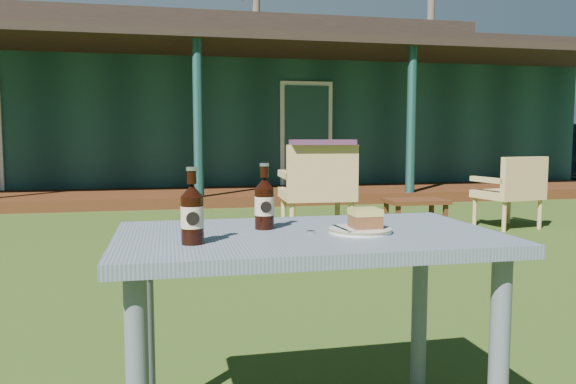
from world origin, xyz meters
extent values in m
plane|color=#334916|center=(0.00, 0.00, 0.00)|extent=(80.00, 80.00, 0.00)
cube|color=#153834|center=(0.00, 9.50, 1.30)|extent=(15.00, 6.00, 2.60)
cube|color=black|center=(0.00, 9.50, 2.75)|extent=(15.80, 6.80, 0.30)
cube|color=black|center=(0.00, 9.50, 3.15)|extent=(12.00, 3.50, 0.60)
cube|color=#4B2612|center=(0.00, 5.60, 0.08)|extent=(15.00, 1.80, 0.16)
cube|color=black|center=(0.00, 5.60, 2.45)|extent=(15.40, 2.00, 0.12)
cylinder|color=#153834|center=(0.00, 4.80, 1.23)|extent=(0.14, 0.14, 2.45)
cylinder|color=#153834|center=(3.25, 4.80, 1.23)|extent=(0.14, 0.14, 2.45)
cube|color=white|center=(2.00, 6.48, 1.00)|extent=(0.95, 0.06, 2.00)
cube|color=#193D38|center=(2.00, 6.45, 1.00)|extent=(0.80, 0.04, 1.85)
cylinder|color=brown|center=(3.00, 18.50, 4.75)|extent=(0.28, 0.28, 9.50)
cylinder|color=brown|center=(9.50, 17.00, 5.50)|extent=(0.28, 0.28, 11.00)
imported|color=black|center=(8.60, 8.11, 0.72)|extent=(4.26, 1.80, 1.44)
cube|color=slate|center=(0.00, -1.60, 0.70)|extent=(1.20, 0.70, 0.04)
cylinder|color=slate|center=(0.52, -1.87, 0.34)|extent=(0.06, 0.06, 0.68)
cylinder|color=slate|center=(-0.52, -1.33, 0.34)|extent=(0.06, 0.06, 0.68)
cylinder|color=slate|center=(0.52, -1.33, 0.34)|extent=(0.06, 0.06, 0.68)
cylinder|color=silver|center=(0.16, -1.64, 0.73)|extent=(0.20, 0.20, 0.01)
cylinder|color=olive|center=(0.16, -1.64, 0.73)|extent=(0.20, 0.20, 0.00)
cube|color=brown|center=(0.18, -1.63, 0.75)|extent=(0.09, 0.08, 0.04)
cube|color=tan|center=(0.18, -1.63, 0.79)|extent=(0.09, 0.09, 0.02)
cube|color=silver|center=(0.10, -1.65, 0.74)|extent=(0.02, 0.14, 0.00)
cylinder|color=black|center=(-0.12, -1.51, 0.79)|extent=(0.06, 0.06, 0.13)
cone|color=black|center=(-0.12, -1.51, 0.87)|extent=(0.06, 0.06, 0.04)
cylinder|color=black|center=(-0.12, -1.51, 0.91)|extent=(0.03, 0.03, 0.04)
cylinder|color=silver|center=(-0.12, -1.51, 0.93)|extent=(0.03, 0.03, 0.01)
cylinder|color=#CBB28F|center=(-0.12, -1.51, 0.80)|extent=(0.06, 0.06, 0.06)
cylinder|color=black|center=(-0.12, -1.54, 0.80)|extent=(0.04, 0.00, 0.04)
cylinder|color=black|center=(-0.37, -1.72, 0.79)|extent=(0.06, 0.06, 0.13)
cone|color=black|center=(-0.37, -1.72, 0.87)|extent=(0.06, 0.06, 0.04)
cylinder|color=black|center=(-0.37, -1.72, 0.91)|extent=(0.03, 0.03, 0.04)
cylinder|color=silver|center=(-0.37, -1.72, 0.93)|extent=(0.03, 0.03, 0.01)
cylinder|color=#CBB28F|center=(-0.37, -1.72, 0.80)|extent=(0.07, 0.07, 0.06)
cylinder|color=black|center=(-0.37, -1.75, 0.80)|extent=(0.04, 0.00, 0.04)
cylinder|color=silver|center=(0.01, -1.62, 0.72)|extent=(0.03, 0.03, 0.01)
cube|color=tan|center=(1.05, 2.22, 0.44)|extent=(0.73, 0.69, 0.10)
cube|color=tan|center=(1.03, 1.93, 0.72)|extent=(0.70, 0.12, 0.46)
cube|color=tan|center=(1.36, 2.22, 0.64)|extent=(0.11, 0.62, 0.07)
cube|color=tan|center=(0.74, 2.25, 0.64)|extent=(0.11, 0.62, 0.07)
cylinder|color=tan|center=(1.36, 2.47, 0.19)|extent=(0.05, 0.05, 0.39)
cylinder|color=tan|center=(0.77, 2.50, 0.19)|extent=(0.05, 0.05, 0.39)
cylinder|color=tan|center=(1.33, 1.93, 0.19)|extent=(0.05, 0.05, 0.39)
cylinder|color=tan|center=(0.74, 1.96, 0.19)|extent=(0.05, 0.05, 0.39)
cube|color=tan|center=(3.31, 2.32, 0.37)|extent=(0.68, 0.65, 0.08)
cube|color=tan|center=(3.35, 2.08, 0.61)|extent=(0.60, 0.18, 0.39)
cube|color=tan|center=(3.57, 2.38, 0.55)|extent=(0.15, 0.53, 0.06)
cube|color=tan|center=(3.04, 2.29, 0.55)|extent=(0.15, 0.53, 0.06)
cylinder|color=tan|center=(3.52, 2.59, 0.17)|extent=(0.05, 0.05, 0.33)
cylinder|color=tan|center=(3.02, 2.51, 0.17)|extent=(0.05, 0.05, 0.33)
cylinder|color=tan|center=(3.60, 2.13, 0.17)|extent=(0.05, 0.05, 0.33)
cylinder|color=tan|center=(3.10, 2.05, 0.17)|extent=(0.05, 0.05, 0.33)
cube|color=#582C4C|center=(1.03, 1.93, 0.97)|extent=(0.64, 0.24, 0.05)
cube|color=#4B2612|center=(1.99, 1.88, 0.38)|extent=(0.60, 0.40, 0.04)
cube|color=#4B2612|center=(1.74, 1.73, 0.18)|extent=(0.04, 0.04, 0.36)
cube|color=#4B2612|center=(2.24, 1.73, 0.18)|extent=(0.04, 0.04, 0.36)
cube|color=#4B2612|center=(1.74, 2.03, 0.18)|extent=(0.04, 0.04, 0.36)
cube|color=#4B2612|center=(2.24, 2.03, 0.18)|extent=(0.04, 0.04, 0.36)
camera|label=1|loc=(-0.43, -3.31, 1.02)|focal=35.00mm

